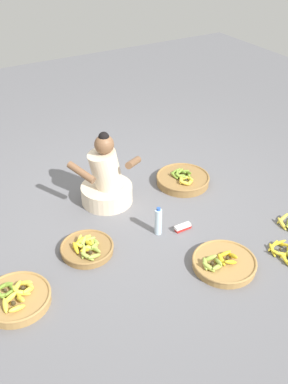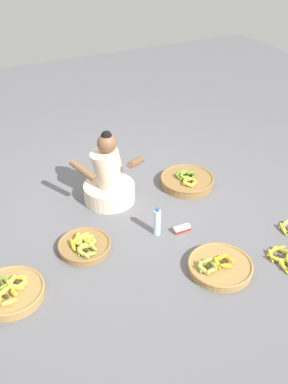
% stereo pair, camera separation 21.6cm
% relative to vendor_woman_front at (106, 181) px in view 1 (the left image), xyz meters
% --- Properties ---
extents(ground_plane, '(10.00, 10.00, 0.00)m').
position_rel_vendor_woman_front_xyz_m(ground_plane, '(0.15, -0.30, -0.25)').
color(ground_plane, slate).
extents(vendor_woman_front, '(0.75, 0.52, 0.78)m').
position_rel_vendor_woman_front_xyz_m(vendor_woman_front, '(0.00, 0.00, 0.00)').
color(vendor_woman_front, beige).
rests_on(vendor_woman_front, ground).
extents(banana_basket_front_left, '(0.55, 0.55, 0.14)m').
position_rel_vendor_woman_front_xyz_m(banana_basket_front_left, '(0.42, -1.36, -0.20)').
color(banana_basket_front_left, '#A87F47').
rests_on(banana_basket_front_left, ground).
extents(banana_basket_mid_right, '(0.53, 0.53, 0.15)m').
position_rel_vendor_woman_front_xyz_m(banana_basket_mid_right, '(-1.21, -0.88, -0.20)').
color(banana_basket_mid_right, '#A87F47').
rests_on(banana_basket_mid_right, ground).
extents(banana_basket_mid_left, '(0.58, 0.58, 0.16)m').
position_rel_vendor_woman_front_xyz_m(banana_basket_mid_left, '(0.85, -0.11, -0.19)').
color(banana_basket_mid_left, olive).
rests_on(banana_basket_mid_left, ground).
extents(banana_basket_near_bicycle, '(0.47, 0.47, 0.14)m').
position_rel_vendor_woman_front_xyz_m(banana_basket_near_bicycle, '(-0.50, -0.62, -0.20)').
color(banana_basket_near_bicycle, olive).
rests_on(banana_basket_near_bicycle, ground).
extents(loose_bananas_front_right, '(0.27, 0.35, 0.09)m').
position_rel_vendor_woman_front_xyz_m(loose_bananas_front_right, '(0.99, -1.54, -0.22)').
color(loose_bananas_front_right, '#9EB747').
rests_on(loose_bananas_front_right, ground).
extents(water_bottle, '(0.07, 0.07, 0.29)m').
position_rel_vendor_woman_front_xyz_m(water_bottle, '(0.18, -0.70, -0.11)').
color(water_bottle, silver).
rests_on(water_bottle, ground).
extents(packet_carton_stack, '(0.17, 0.06, 0.06)m').
position_rel_vendor_woman_front_xyz_m(packet_carton_stack, '(0.40, -0.78, -0.22)').
color(packet_carton_stack, red).
rests_on(packet_carton_stack, ground).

